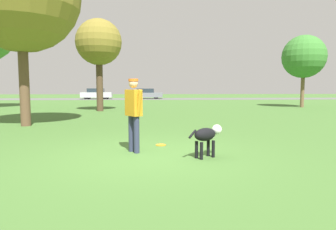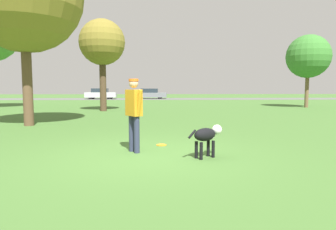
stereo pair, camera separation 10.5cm
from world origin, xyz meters
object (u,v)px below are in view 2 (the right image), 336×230
at_px(parked_car_silver, 101,94).
at_px(parked_car_grey, 150,94).
at_px(frisbee, 161,145).
at_px(tree_mid_center, 102,43).
at_px(dog, 207,135).
at_px(tree_far_right, 308,57).
at_px(person, 134,109).

distance_m(parked_car_silver, parked_car_grey, 6.39).
bearing_deg(frisbee, tree_mid_center, 107.08).
relative_size(tree_mid_center, parked_car_silver, 1.45).
height_order(dog, parked_car_grey, parked_car_grey).
relative_size(dog, tree_far_right, 0.16).
distance_m(tree_mid_center, parked_car_grey, 20.79).
xyz_separation_m(person, dog, (1.61, -0.61, -0.54)).
bearing_deg(tree_mid_center, parked_car_grey, 82.84).
xyz_separation_m(frisbee, tree_mid_center, (-3.54, 11.51, 4.27)).
bearing_deg(person, parked_car_grey, 144.99).
bearing_deg(dog, frisbee, 90.77).
relative_size(dog, tree_mid_center, 0.15).
bearing_deg(person, parked_car_silver, 156.21).
height_order(parked_car_silver, parked_car_grey, parked_car_silver).
bearing_deg(tree_far_right, dog, -122.82).
distance_m(frisbee, tree_mid_center, 12.78).
bearing_deg(person, tree_far_right, 106.56).
bearing_deg(parked_car_grey, dog, -84.12).
height_order(tree_mid_center, parked_car_grey, tree_mid_center).
height_order(frisbee, parked_car_silver, parked_car_silver).
bearing_deg(parked_car_grey, parked_car_silver, -172.37).
relative_size(tree_far_right, parked_car_silver, 1.36).
bearing_deg(tree_far_right, tree_mid_center, -168.87).
height_order(dog, parked_car_silver, parked_car_silver).
height_order(person, parked_car_silver, person).
relative_size(frisbee, tree_mid_center, 0.05).
height_order(dog, frisbee, dog).
xyz_separation_m(tree_far_right, parked_car_silver, (-18.51, 16.85, -3.11)).
relative_size(tree_mid_center, parked_car_grey, 1.33).
bearing_deg(person, tree_mid_center, 157.60).
bearing_deg(frisbee, person, -129.08).
xyz_separation_m(tree_mid_center, parked_car_grey, (2.55, 20.31, -3.61)).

